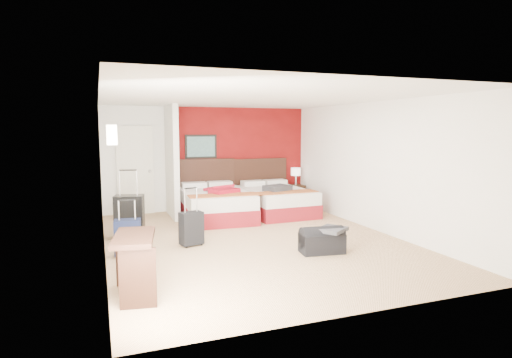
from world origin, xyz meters
name	(u,v)px	position (x,y,z in m)	size (l,w,h in m)	color
ground	(254,240)	(0.00, 0.00, 0.00)	(6.50, 6.50, 0.00)	tan
room_walls	(161,166)	(-1.40, 1.42, 1.26)	(5.02, 6.52, 2.50)	white
red_accent_panel	(238,158)	(0.75, 3.23, 1.25)	(3.50, 0.04, 2.50)	maroon
partition_wall	(172,162)	(-1.00, 2.61, 1.25)	(0.12, 1.20, 2.50)	silver
entry_door	(135,170)	(-1.75, 3.20, 1.02)	(0.82, 0.06, 2.05)	silver
bed_left	(216,205)	(-0.15, 2.03, 0.30)	(1.42, 2.02, 0.61)	white
bed_right	(276,201)	(1.32, 2.09, 0.29)	(1.36, 1.94, 0.58)	white
red_suitcase_open	(222,190)	(-0.05, 1.93, 0.66)	(0.59, 0.81, 0.10)	maroon
jacket_bundle	(277,188)	(1.22, 1.79, 0.65)	(0.54, 0.43, 0.13)	#343439
nightstand	(296,195)	(2.21, 2.91, 0.27)	(0.39, 0.39, 0.54)	black
table_lamp	(296,176)	(2.21, 2.91, 0.76)	(0.25, 0.25, 0.44)	white
suitcase_black	(130,218)	(-2.05, 0.94, 0.38)	(0.50, 0.31, 0.76)	black
suitcase_charcoal	(191,230)	(-1.11, 0.05, 0.27)	(0.37, 0.23, 0.55)	black
suitcase_navy	(128,239)	(-2.16, -0.21, 0.28)	(0.40, 0.24, 0.55)	black
duffel_bag	(322,242)	(0.76, -1.09, 0.17)	(0.69, 0.37, 0.35)	black
jacket_draped	(332,229)	(0.91, -1.14, 0.38)	(0.45, 0.38, 0.06)	#3E3E43
desk	(135,266)	(-2.19, -1.89, 0.37)	(0.44, 0.89, 0.74)	black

